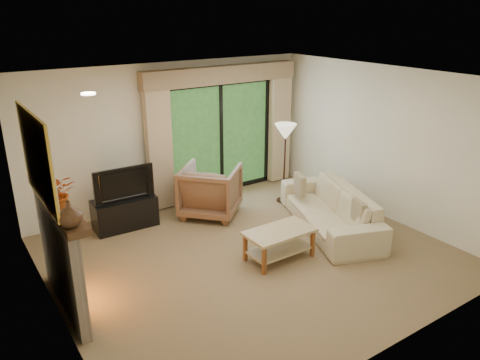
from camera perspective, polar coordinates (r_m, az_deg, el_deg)
floor at (r=7.09m, az=1.37°, el=-9.08°), size 5.50×5.50×0.00m
ceiling at (r=6.24m, az=1.58°, el=12.22°), size 5.50×5.50×0.00m
wall_back at (r=8.62m, az=-8.24°, el=5.46°), size 5.00×0.00×5.00m
wall_front at (r=4.90m, az=18.78°, el=-7.24°), size 5.00×0.00×5.00m
wall_left at (r=5.54m, az=-22.49°, el=-4.47°), size 0.00×5.00×5.00m
wall_right at (r=8.38m, az=17.04°, el=4.34°), size 0.00×5.00×5.00m
fireplace at (r=6.00m, az=-21.00°, el=-8.89°), size 0.24×1.70×1.37m
mirror at (r=5.51m, az=-23.49°, el=2.52°), size 0.07×1.45×1.02m
sliding_door at (r=9.09m, az=-2.36°, el=5.13°), size 2.26×0.10×2.16m
curtain_left at (r=8.36m, az=-9.88°, el=4.20°), size 0.45×0.18×2.35m
curtain_right at (r=9.73m, az=4.80°, el=6.70°), size 0.45×0.18×2.35m
cornice at (r=8.77m, az=-2.16°, el=12.71°), size 3.20×0.24×0.32m
media_console at (r=8.04m, az=-13.85°, el=-3.92°), size 1.04×0.50×0.51m
tv at (r=7.84m, az=-14.18°, el=-0.31°), size 0.99×0.16×0.57m
armchair at (r=8.24m, az=-3.63°, el=-1.29°), size 1.37×1.37×0.90m
sofa at (r=7.89m, az=10.89°, el=-3.47°), size 1.69×2.54×0.69m
pillow_near at (r=7.33m, az=14.28°, el=-3.76°), size 0.20×0.34×0.33m
pillow_far at (r=8.21m, az=7.29°, el=-0.57°), size 0.22×0.38×0.37m
coffee_table at (r=6.91m, az=4.80°, el=-7.83°), size 1.02×0.56×0.46m
floor_lamp at (r=8.73m, az=5.44°, el=2.01°), size 0.42×0.42×1.50m
vase at (r=5.06m, az=-20.11°, el=-3.88°), size 0.28×0.28×0.28m
branches at (r=5.41m, az=-21.36°, el=-1.51°), size 0.49×0.46×0.45m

